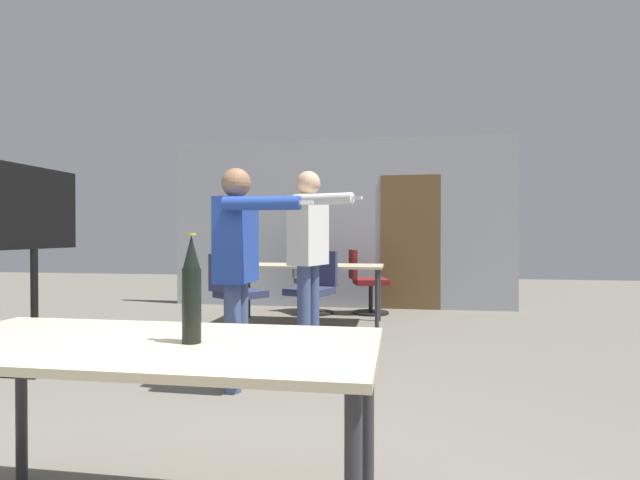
# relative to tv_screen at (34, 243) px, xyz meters

# --- Properties ---
(back_wall) EXTENTS (5.36, 0.12, 2.64)m
(back_wall) POSITION_rel_tv_screen_xyz_m (2.17, 3.98, 0.24)
(back_wall) COLOR #A3A8B2
(back_wall) RESTS_ON ground_plane
(conference_table_near) EXTENTS (1.72, 0.80, 0.75)m
(conference_table_near) POSITION_rel_tv_screen_xyz_m (2.14, -2.08, -0.39)
(conference_table_near) COLOR #C6B793
(conference_table_near) RESTS_ON ground_plane
(conference_table_far) EXTENTS (1.90, 0.72, 0.75)m
(conference_table_far) POSITION_rel_tv_screen_xyz_m (1.91, 2.51, -0.39)
(conference_table_far) COLOR #C6B793
(conference_table_far) RESTS_ON ground_plane
(tv_screen) EXTENTS (0.44, 1.05, 1.72)m
(tv_screen) POSITION_rel_tv_screen_xyz_m (0.00, 0.00, 0.00)
(tv_screen) COLOR black
(tv_screen) RESTS_ON ground_plane
(person_left_plaid) EXTENTS (0.74, 0.78, 1.76)m
(person_left_plaid) POSITION_rel_tv_screen_xyz_m (2.21, 0.93, -0.01)
(person_left_plaid) COLOR #3D4C75
(person_left_plaid) RESTS_ON ground_plane
(person_right_polo) EXTENTS (0.74, 0.61, 1.64)m
(person_right_polo) POSITION_rel_tv_screen_xyz_m (1.88, -0.24, -0.08)
(person_right_polo) COLOR #3D4C75
(person_right_polo) RESTS_ON ground_plane
(office_chair_far_left) EXTENTS (0.61, 0.56, 0.92)m
(office_chair_far_left) POSITION_rel_tv_screen_xyz_m (2.59, 3.38, -0.64)
(office_chair_far_left) COLOR black
(office_chair_far_left) RESTS_ON ground_plane
(office_chair_far_right) EXTENTS (0.60, 0.64, 0.94)m
(office_chair_far_right) POSITION_rel_tv_screen_xyz_m (2.06, 1.97, -0.63)
(office_chair_far_right) COLOR black
(office_chair_far_right) RESTS_ON ground_plane
(office_chair_mid_tucked) EXTENTS (0.68, 0.69, 0.93)m
(office_chair_mid_tucked) POSITION_rel_tv_screen_xyz_m (1.82, 3.35, -0.63)
(office_chair_mid_tucked) COLOR black
(office_chair_mid_tucked) RESTS_ON ground_plane
(office_chair_near_pushed) EXTENTS (0.67, 0.68, 0.92)m
(office_chair_near_pushed) POSITION_rel_tv_screen_xyz_m (1.23, 1.61, -0.64)
(office_chair_near_pushed) COLOR black
(office_chair_near_pushed) RESTS_ON ground_plane
(beer_bottle) EXTENTS (0.07, 0.07, 0.40)m
(beer_bottle) POSITION_rel_tv_screen_xyz_m (2.32, -2.09, -0.13)
(beer_bottle) COLOR black
(beer_bottle) RESTS_ON conference_table_near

